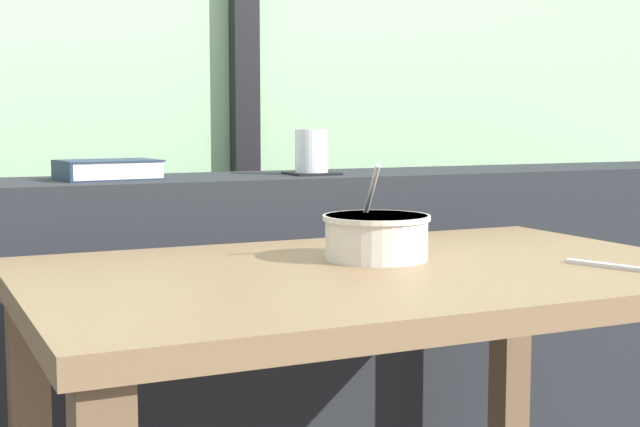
{
  "coord_description": "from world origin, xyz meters",
  "views": [
    {
      "loc": [
        -0.62,
        -1.24,
        0.96
      ],
      "look_at": [
        0.12,
        0.35,
        0.78
      ],
      "focal_mm": 51.21,
      "sensor_mm": 36.0,
      "label": 1
    }
  ],
  "objects_px": {
    "breakfast_table": "(374,349)",
    "closed_book": "(107,170)",
    "coaster_square": "(312,173)",
    "juice_glass": "(312,152)",
    "soup_bowl": "(376,237)",
    "fork_utensil": "(619,267)"
  },
  "relations": [
    {
      "from": "breakfast_table",
      "to": "juice_glass",
      "type": "xyz_separation_m",
      "value": [
        0.16,
        0.57,
        0.28
      ]
    },
    {
      "from": "breakfast_table",
      "to": "coaster_square",
      "type": "relative_size",
      "value": 10.36
    },
    {
      "from": "juice_glass",
      "to": "soup_bowl",
      "type": "height_order",
      "value": "juice_glass"
    },
    {
      "from": "fork_utensil",
      "to": "breakfast_table",
      "type": "bearing_deg",
      "value": 132.65
    },
    {
      "from": "breakfast_table",
      "to": "coaster_square",
      "type": "distance_m",
      "value": 0.64
    },
    {
      "from": "breakfast_table",
      "to": "fork_utensil",
      "type": "xyz_separation_m",
      "value": [
        0.32,
        -0.17,
        0.13
      ]
    },
    {
      "from": "coaster_square",
      "to": "juice_glass",
      "type": "distance_m",
      "value": 0.05
    },
    {
      "from": "coaster_square",
      "to": "soup_bowl",
      "type": "relative_size",
      "value": 0.59
    },
    {
      "from": "breakfast_table",
      "to": "closed_book",
      "type": "relative_size",
      "value": 5.15
    },
    {
      "from": "juice_glass",
      "to": "closed_book",
      "type": "relative_size",
      "value": 0.45
    },
    {
      "from": "fork_utensil",
      "to": "closed_book",
      "type": "bearing_deg",
      "value": 107.75
    },
    {
      "from": "fork_utensil",
      "to": "coaster_square",
      "type": "bearing_deg",
      "value": 82.84
    },
    {
      "from": "juice_glass",
      "to": "closed_book",
      "type": "height_order",
      "value": "juice_glass"
    },
    {
      "from": "soup_bowl",
      "to": "fork_utensil",
      "type": "relative_size",
      "value": 1.0
    },
    {
      "from": "juice_glass",
      "to": "soup_bowl",
      "type": "distance_m",
      "value": 0.54
    },
    {
      "from": "coaster_square",
      "to": "closed_book",
      "type": "height_order",
      "value": "closed_book"
    },
    {
      "from": "coaster_square",
      "to": "fork_utensil",
      "type": "relative_size",
      "value": 0.59
    },
    {
      "from": "juice_glass",
      "to": "soup_bowl",
      "type": "relative_size",
      "value": 0.53
    },
    {
      "from": "breakfast_table",
      "to": "closed_book",
      "type": "distance_m",
      "value": 0.71
    },
    {
      "from": "closed_book",
      "to": "fork_utensil",
      "type": "xyz_separation_m",
      "value": [
        0.58,
        -0.78,
        -0.12
      ]
    },
    {
      "from": "soup_bowl",
      "to": "fork_utensil",
      "type": "bearing_deg",
      "value": -39.52
    },
    {
      "from": "breakfast_table",
      "to": "closed_book",
      "type": "bearing_deg",
      "value": 113.78
    }
  ]
}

